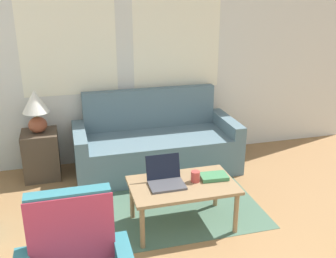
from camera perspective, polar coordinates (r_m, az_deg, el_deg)
The scene contains 9 objects.
wall_back at distance 4.87m, azimuth -5.39°, elevation 10.30°, with size 6.22×0.06×2.60m.
rug at distance 4.32m, azimuth -0.33°, elevation -9.37°, with size 1.73×1.81×0.01m.
couch at distance 4.79m, azimuth -1.82°, elevation -2.56°, with size 1.93×0.82×0.94m.
side_table at distance 4.81m, azimuth -17.90°, elevation -3.56°, with size 0.40×0.40×0.56m.
table_lamp at distance 4.62m, azimuth -18.65°, elevation 2.98°, with size 0.30×0.30×0.49m.
coffee_table at distance 3.63m, azimuth 2.14°, elevation -8.63°, with size 0.96×0.59×0.43m.
laptop at distance 3.58m, azimuth -0.37°, elevation -7.15°, with size 0.32×0.29×0.24m.
cup_navy at distance 3.63m, azimuth 4.00°, elevation -6.88°, with size 0.08×0.08×0.10m.
book_red at distance 3.71m, azimuth 6.65°, elevation -6.87°, with size 0.26×0.18×0.04m.
Camera 1 is at (-0.82, -0.73, 2.13)m, focal length 42.00 mm.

